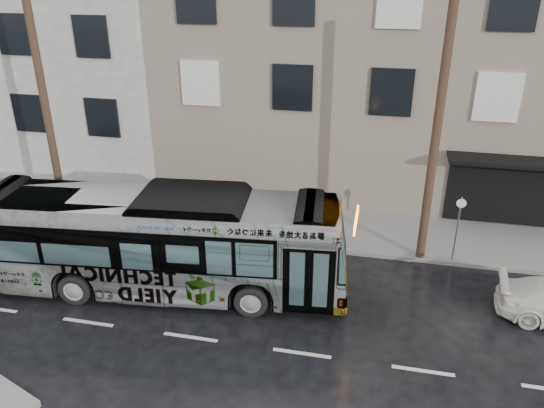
{
  "coord_description": "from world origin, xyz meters",
  "views": [
    {
      "loc": [
        4.83,
        -13.81,
        9.73
      ],
      "look_at": [
        1.28,
        2.5,
        2.05
      ],
      "focal_mm": 35.0,
      "sensor_mm": 36.0,
      "label": 1
    }
  ],
  "objects_px": {
    "utility_pole_front": "(436,135)",
    "sign_post": "(457,229)",
    "utility_pole_rear": "(46,111)",
    "bus": "(157,241)"
  },
  "relations": [
    {
      "from": "sign_post",
      "to": "bus",
      "type": "bearing_deg",
      "value": -159.56
    },
    {
      "from": "utility_pole_front",
      "to": "utility_pole_rear",
      "type": "relative_size",
      "value": 1.0
    },
    {
      "from": "bus",
      "to": "sign_post",
      "type": "bearing_deg",
      "value": -75.24
    },
    {
      "from": "utility_pole_front",
      "to": "utility_pole_rear",
      "type": "bearing_deg",
      "value": 180.0
    },
    {
      "from": "sign_post",
      "to": "bus",
      "type": "distance_m",
      "value": 10.08
    },
    {
      "from": "utility_pole_front",
      "to": "bus",
      "type": "relative_size",
      "value": 0.75
    },
    {
      "from": "utility_pole_rear",
      "to": "sign_post",
      "type": "relative_size",
      "value": 3.75
    },
    {
      "from": "utility_pole_front",
      "to": "sign_post",
      "type": "relative_size",
      "value": 3.75
    },
    {
      "from": "utility_pole_front",
      "to": "sign_post",
      "type": "bearing_deg",
      "value": 0.0
    },
    {
      "from": "utility_pole_rear",
      "to": "utility_pole_front",
      "type": "bearing_deg",
      "value": 0.0
    }
  ]
}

